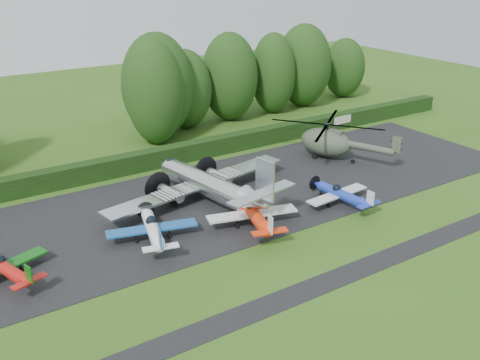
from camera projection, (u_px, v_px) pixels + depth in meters
ground at (258, 252)px, 41.45m from camera, size 160.00×160.00×0.00m
apron at (197, 205)px, 49.21m from camera, size 70.00×18.00×0.01m
taxiway_verge at (307, 290)px, 36.79m from camera, size 70.00×2.00×0.00m
hedgerow at (149, 168)px, 57.76m from camera, size 90.00×1.60×2.00m
transport_plane at (207, 185)px, 49.15m from camera, size 20.12×15.43×6.45m
light_plane_red at (5, 268)px, 37.45m from camera, size 6.60×6.94×2.54m
light_plane_white at (153, 229)px, 42.51m from camera, size 7.28×7.65×2.80m
light_plane_orange at (254, 214)px, 44.76m from camera, size 7.77×8.17×2.99m
light_plane_blue at (341, 194)px, 48.86m from camera, size 6.79×7.14×2.61m
helicopter at (327, 140)px, 59.85m from camera, size 12.58×14.72×4.05m
sign_board at (343, 120)px, 70.10m from camera, size 3.34×0.13×1.88m
tree_1 at (185, 89)px, 69.41m from camera, size 7.08×7.08×10.38m
tree_2 at (344, 68)px, 85.22m from camera, size 6.49×6.49×9.34m
tree_3 at (273, 73)px, 76.10m from camera, size 6.42×6.42×11.45m
tree_4 at (158, 86)px, 65.48m from camera, size 8.86×8.86×12.97m
tree_6 at (304, 65)px, 79.57m from camera, size 8.22×8.22×12.20m
tree_7 at (230, 77)px, 72.64m from camera, size 7.74×7.74×11.98m
tree_11 at (155, 93)px, 63.10m from camera, size 6.92×6.92×12.49m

